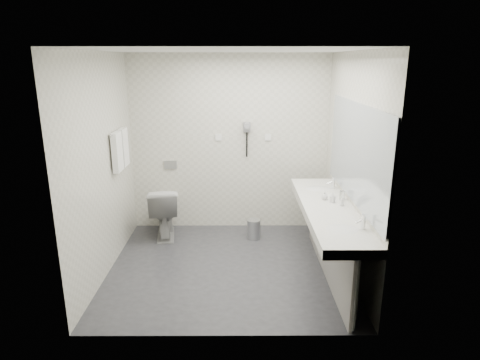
{
  "coord_description": "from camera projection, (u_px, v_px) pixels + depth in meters",
  "views": [
    {
      "loc": [
        0.13,
        -4.51,
        2.4
      ],
      "look_at": [
        0.15,
        0.15,
        1.05
      ],
      "focal_mm": 31.01,
      "sensor_mm": 36.0,
      "label": 1
    }
  ],
  "objects": [
    {
      "name": "toilet",
      "position": [
        164.0,
        211.0,
        5.8
      ],
      "size": [
        0.51,
        0.77,
        0.73
      ],
      "primitive_type": "imported",
      "rotation": [
        0.0,
        0.0,
        3.29
      ],
      "color": "white",
      "rests_on": "floor"
    },
    {
      "name": "soap_bottle_b",
      "position": [
        325.0,
        196.0,
        4.78
      ],
      "size": [
        0.1,
        0.1,
        0.09
      ],
      "primitive_type": "imported",
      "rotation": [
        0.0,
        0.0,
        -0.86
      ],
      "color": "silver",
      "rests_on": "vanity_counter"
    },
    {
      "name": "faucet_far",
      "position": [
        333.0,
        183.0,
        5.18
      ],
      "size": [
        0.04,
        0.04,
        0.15
      ],
      "primitive_type": "cylinder",
      "color": "silver",
      "rests_on": "vanity_counter"
    },
    {
      "name": "towel_rail",
      "position": [
        118.0,
        132.0,
        5.09
      ],
      "size": [
        0.02,
        0.62,
        0.02
      ],
      "primitive_type": "cylinder",
      "rotation": [
        1.57,
        0.0,
        0.0
      ],
      "color": "silver",
      "rests_on": "wall_left"
    },
    {
      "name": "wall_front",
      "position": [
        222.0,
        206.0,
        3.41
      ],
      "size": [
        2.8,
        0.0,
        2.8
      ],
      "primitive_type": "plane",
      "rotation": [
        -1.57,
        0.0,
        0.0
      ],
      "color": "beige",
      "rests_on": "floor"
    },
    {
      "name": "wall_left",
      "position": [
        102.0,
        167.0,
        4.65
      ],
      "size": [
        0.0,
        2.6,
        2.6
      ],
      "primitive_type": "plane",
      "rotation": [
        1.57,
        0.0,
        1.57
      ],
      "color": "beige",
      "rests_on": "floor"
    },
    {
      "name": "soap_bottle_a",
      "position": [
        333.0,
        198.0,
        4.68
      ],
      "size": [
        0.07,
        0.07,
        0.11
      ],
      "primitive_type": "imported",
      "rotation": [
        0.0,
        0.0,
        0.78
      ],
      "color": "silver",
      "rests_on": "vanity_counter"
    },
    {
      "name": "towel_near",
      "position": [
        117.0,
        152.0,
        5.02
      ],
      "size": [
        0.07,
        0.24,
        0.48
      ],
      "primitive_type": "cube",
      "color": "white",
      "rests_on": "towel_rail"
    },
    {
      "name": "vanity_post_near",
      "position": [
        355.0,
        295.0,
        3.71
      ],
      "size": [
        0.06,
        0.06,
        0.75
      ],
      "primitive_type": "cylinder",
      "color": "silver",
      "rests_on": "floor"
    },
    {
      "name": "mirror",
      "position": [
        356.0,
        153.0,
        4.41
      ],
      "size": [
        0.02,
        2.2,
        1.05
      ],
      "primitive_type": "cube",
      "color": "#B2BCC6",
      "rests_on": "wall_right"
    },
    {
      "name": "flush_plate",
      "position": [
        170.0,
        165.0,
        5.97
      ],
      "size": [
        0.18,
        0.02,
        0.12
      ],
      "primitive_type": "cube",
      "color": "#B2B5BA",
      "rests_on": "wall_back"
    },
    {
      "name": "vanity_panel",
      "position": [
        328.0,
        245.0,
        4.71
      ],
      "size": [
        0.03,
        2.15,
        0.75
      ],
      "primitive_type": "cube",
      "color": "gray",
      "rests_on": "floor"
    },
    {
      "name": "dryer_cradle",
      "position": [
        247.0,
        127.0,
        5.8
      ],
      "size": [
        0.1,
        0.04,
        0.14
      ],
      "primitive_type": "cube",
      "color": "gray",
      "rests_on": "wall_back"
    },
    {
      "name": "towel_far",
      "position": [
        123.0,
        147.0,
        5.29
      ],
      "size": [
        0.07,
        0.24,
        0.48
      ],
      "primitive_type": "cube",
      "color": "white",
      "rests_on": "towel_rail"
    },
    {
      "name": "dryer_cord",
      "position": [
        247.0,
        145.0,
        5.86
      ],
      "size": [
        0.02,
        0.02,
        0.35
      ],
      "primitive_type": "cylinder",
      "color": "black",
      "rests_on": "dryer_cradle"
    },
    {
      "name": "wall_right",
      "position": [
        351.0,
        167.0,
        4.66
      ],
      "size": [
        0.0,
        2.6,
        2.6
      ],
      "primitive_type": "plane",
      "rotation": [
        1.57,
        0.0,
        -1.57
      ],
      "color": "beige",
      "rests_on": "floor"
    },
    {
      "name": "pedal_bin",
      "position": [
        254.0,
        230.0,
        5.77
      ],
      "size": [
        0.2,
        0.2,
        0.26
      ],
      "primitive_type": "cylinder",
      "rotation": [
        0.0,
        0.0,
        0.09
      ],
      "color": "#B2B5BA",
      "rests_on": "floor"
    },
    {
      "name": "vanity_counter",
      "position": [
        328.0,
        210.0,
        4.59
      ],
      "size": [
        0.55,
        2.2,
        0.1
      ],
      "primitive_type": "cube",
      "color": "silver",
      "rests_on": "floor"
    },
    {
      "name": "soap_bottle_c",
      "position": [
        342.0,
        201.0,
        4.57
      ],
      "size": [
        0.05,
        0.05,
        0.11
      ],
      "primitive_type": "imported",
      "rotation": [
        0.0,
        0.0,
        0.17
      ],
      "color": "silver",
      "rests_on": "vanity_counter"
    },
    {
      "name": "switch_plate_a",
      "position": [
        219.0,
        137.0,
        5.86
      ],
      "size": [
        0.09,
        0.02,
        0.09
      ],
      "primitive_type": "cube",
      "color": "white",
      "rests_on": "wall_back"
    },
    {
      "name": "switch_plate_b",
      "position": [
        268.0,
        137.0,
        5.86
      ],
      "size": [
        0.09,
        0.02,
        0.09
      ],
      "primitive_type": "cube",
      "color": "white",
      "rests_on": "wall_back"
    },
    {
      "name": "basin_far",
      "position": [
        317.0,
        190.0,
        5.21
      ],
      "size": [
        0.4,
        0.31,
        0.05
      ],
      "primitive_type": "ellipsoid",
      "color": "white",
      "rests_on": "vanity_counter"
    },
    {
      "name": "faucet_near",
      "position": [
        363.0,
        222.0,
        3.93
      ],
      "size": [
        0.04,
        0.04,
        0.15
      ],
      "primitive_type": "cylinder",
      "color": "silver",
      "rests_on": "vanity_counter"
    },
    {
      "name": "floor",
      "position": [
        228.0,
        267.0,
        5.0
      ],
      "size": [
        2.8,
        2.8,
        0.0
      ],
      "primitive_type": "plane",
      "color": "#2E2E33",
      "rests_on": "ground"
    },
    {
      "name": "dryer_barrel",
      "position": [
        247.0,
        126.0,
        5.73
      ],
      "size": [
        0.08,
        0.14,
        0.08
      ],
      "primitive_type": "cylinder",
      "rotation": [
        1.57,
        0.0,
        0.0
      ],
      "color": "gray",
      "rests_on": "dryer_cradle"
    },
    {
      "name": "vanity_post_far",
      "position": [
        314.0,
        213.0,
        5.71
      ],
      "size": [
        0.06,
        0.06,
        0.75
      ],
      "primitive_type": "cylinder",
      "color": "silver",
      "rests_on": "floor"
    },
    {
      "name": "bin_lid",
      "position": [
        254.0,
        220.0,
        5.73
      ],
      "size": [
        0.19,
        0.19,
        0.02
      ],
      "primitive_type": "cylinder",
      "color": "#B2B5BA",
      "rests_on": "pedal_bin"
    },
    {
      "name": "glass_left",
      "position": [
        342.0,
        195.0,
        4.77
      ],
      "size": [
        0.07,
        0.07,
        0.11
      ],
      "primitive_type": "cylinder",
      "rotation": [
        0.0,
        0.0,
        0.33
      ],
      "color": "silver",
      "rests_on": "vanity_counter"
    },
    {
      "name": "basin_near",
      "position": [
        342.0,
        231.0,
        3.96
      ],
      "size": [
        0.4,
        0.31,
        0.05
      ],
      "primitive_type": "ellipsoid",
      "color": "white",
      "rests_on": "vanity_counter"
    },
    {
      "name": "wall_back",
      "position": [
        229.0,
        144.0,
        5.9
      ],
      "size": [
        2.8,
        0.0,
        2.8
      ],
      "primitive_type": "plane",
      "rotation": [
        1.57,
        0.0,
        0.0
      ],
      "color": "beige",
      "rests_on": "floor"
    },
    {
      "name": "ceiling",
      "position": [
        226.0,
        50.0,
        4.3
      ],
      "size": [
        2.8,
        2.8,
        0.0
      ],
      "primitive_type": "plane",
      "rotation": [
        3.14,
        0.0,
        0.0
      ],
      "color": "silver",
      "rests_on": "wall_back"
    }
  ]
}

